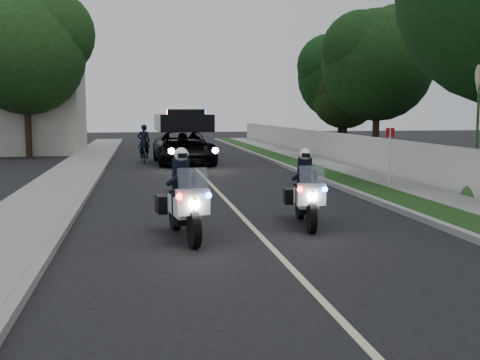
# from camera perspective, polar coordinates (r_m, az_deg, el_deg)

# --- Properties ---
(ground) EXTENTS (120.00, 120.00, 0.00)m
(ground) POSITION_cam_1_polar(r_m,az_deg,el_deg) (11.97, 2.22, -5.73)
(ground) COLOR black
(ground) RESTS_ON ground
(curb_right) EXTENTS (0.20, 60.00, 0.15)m
(curb_right) POSITION_cam_1_polar(r_m,az_deg,el_deg) (22.54, 7.19, 0.34)
(curb_right) COLOR gray
(curb_right) RESTS_ON ground
(grass_verge) EXTENTS (1.20, 60.00, 0.16)m
(grass_verge) POSITION_cam_1_polar(r_m,az_deg,el_deg) (22.76, 8.88, 0.38)
(grass_verge) COLOR #193814
(grass_verge) RESTS_ON ground
(sidewalk_right) EXTENTS (1.40, 60.00, 0.16)m
(sidewalk_right) POSITION_cam_1_polar(r_m,az_deg,el_deg) (23.20, 11.92, 0.44)
(sidewalk_right) COLOR gray
(sidewalk_right) RESTS_ON ground
(property_wall) EXTENTS (0.22, 60.00, 1.50)m
(property_wall) POSITION_cam_1_polar(r_m,az_deg,el_deg) (23.52, 14.23, 2.11)
(property_wall) COLOR beige
(property_wall) RESTS_ON ground
(curb_left) EXTENTS (0.20, 60.00, 0.15)m
(curb_left) POSITION_cam_1_polar(r_m,az_deg,el_deg) (21.65, -14.07, -0.08)
(curb_left) COLOR gray
(curb_left) RESTS_ON ground
(sidewalk_left) EXTENTS (2.00, 60.00, 0.16)m
(sidewalk_left) POSITION_cam_1_polar(r_m,az_deg,el_deg) (21.76, -16.96, -0.13)
(sidewalk_left) COLOR gray
(sidewalk_left) RESTS_ON ground
(building_far) EXTENTS (8.00, 6.00, 7.00)m
(building_far) POSITION_cam_1_polar(r_m,az_deg,el_deg) (38.20, -21.32, 7.72)
(building_far) COLOR #A8A396
(building_far) RESTS_ON ground
(lane_marking) EXTENTS (0.12, 50.00, 0.01)m
(lane_marking) POSITION_cam_1_polar(r_m,az_deg,el_deg) (21.72, -3.22, -0.05)
(lane_marking) COLOR #BFB78C
(lane_marking) RESTS_ON ground
(police_moto_left) EXTENTS (1.06, 2.27, 1.86)m
(police_moto_left) POSITION_cam_1_polar(r_m,az_deg,el_deg) (12.05, -5.53, -5.67)
(police_moto_left) COLOR white
(police_moto_left) RESTS_ON ground
(police_moto_right) EXTENTS (0.98, 2.14, 1.75)m
(police_moto_right) POSITION_cam_1_polar(r_m,az_deg,el_deg) (13.40, 6.42, -4.41)
(police_moto_right) COLOR white
(police_moto_right) RESTS_ON ground
(police_suv) EXTENTS (2.95, 5.97, 2.85)m
(police_suv) POSITION_cam_1_polar(r_m,az_deg,el_deg) (28.76, -5.51, 1.61)
(police_suv) COLOR black
(police_suv) RESTS_ON ground
(bicycle) EXTENTS (0.63, 1.61, 0.83)m
(bicycle) POSITION_cam_1_polar(r_m,az_deg,el_deg) (29.60, -9.38, 1.70)
(bicycle) COLOR black
(bicycle) RESTS_ON ground
(cyclist) EXTENTS (0.65, 0.47, 1.71)m
(cyclist) POSITION_cam_1_polar(r_m,az_deg,el_deg) (29.60, -9.38, 1.70)
(cyclist) COLOR black
(cyclist) RESTS_ON ground
(sign_post) EXTENTS (0.34, 0.34, 2.08)m
(sign_post) POSITION_cam_1_polar(r_m,az_deg,el_deg) (20.74, 14.36, -0.59)
(sign_post) COLOR red
(sign_post) RESTS_ON ground
(tree_right_c) EXTENTS (6.94, 6.94, 9.53)m
(tree_right_c) POSITION_cam_1_polar(r_m,az_deg,el_deg) (31.17, 13.09, 1.87)
(tree_right_c) COLOR #143511
(tree_right_c) RESTS_ON ground
(tree_right_d) EXTENTS (6.77, 6.77, 9.03)m
(tree_right_d) POSITION_cam_1_polar(r_m,az_deg,el_deg) (36.93, 9.79, 2.69)
(tree_right_d) COLOR #123712
(tree_right_d) RESTS_ON ground
(tree_right_e) EXTENTS (4.78, 4.78, 6.95)m
(tree_right_e) POSITION_cam_1_polar(r_m,az_deg,el_deg) (36.19, 10.15, 2.60)
(tree_right_e) COLOR #1B3611
(tree_right_e) RESTS_ON ground
(tree_left_near) EXTENTS (7.32, 7.32, 11.01)m
(tree_left_near) POSITION_cam_1_polar(r_m,az_deg,el_deg) (34.69, -19.95, 2.12)
(tree_left_near) COLOR #1C4316
(tree_left_near) RESTS_ON ground
(tree_left_far) EXTENTS (6.61, 6.61, 10.75)m
(tree_left_far) POSITION_cam_1_polar(r_m,az_deg,el_deg) (41.33, -19.73, 2.82)
(tree_left_far) COLOR black
(tree_left_far) RESTS_ON ground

